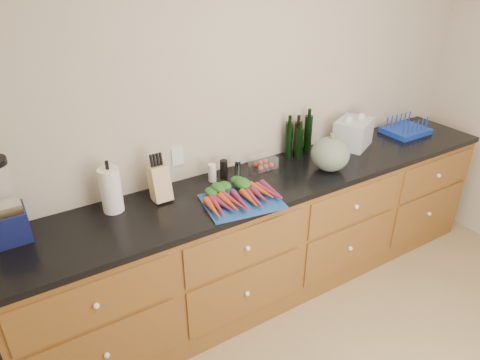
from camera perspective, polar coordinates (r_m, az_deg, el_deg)
wall_back at (r=3.02m, az=1.73°, el=9.02°), size 4.10×0.05×2.60m
cabinets at (r=3.17m, az=4.79°, el=-7.41°), size 3.60×0.64×0.90m
countertop at (r=2.92m, az=5.11°, el=0.14°), size 3.64×0.62×0.04m
cutting_board at (r=2.60m, az=0.21°, el=-2.88°), size 0.51×0.42×0.01m
carrots at (r=2.62m, az=-0.29°, el=-1.86°), size 0.45×0.33×0.06m
squash at (r=3.01m, az=11.96°, el=3.43°), size 0.27×0.27×0.24m
blender_appliance at (r=2.49m, az=-29.00°, el=-3.08°), size 0.18×0.18×0.46m
paper_towel at (r=2.57m, az=-16.83°, el=-1.30°), size 0.12×0.12×0.27m
knife_block at (r=2.64m, az=-10.66°, el=-0.39°), size 0.11×0.11×0.22m
grinder_salt at (r=2.83m, az=-3.72°, el=0.99°), size 0.05×0.05×0.12m
grinder_pepper at (r=2.86m, az=-2.18°, el=1.47°), size 0.05×0.05×0.13m
canister_chrome at (r=2.92m, az=-0.33°, el=1.73°), size 0.04×0.04×0.10m
tomato_box at (r=3.02m, az=3.14°, el=2.39°), size 0.17×0.13×0.08m
bottles at (r=3.20m, az=7.81°, el=5.49°), size 0.24×0.12×0.29m
grocery_bag at (r=3.45m, az=14.85°, el=6.07°), size 0.36×0.34×0.21m
dish_rack at (r=3.87m, az=21.22°, el=6.36°), size 0.35×0.28×0.14m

